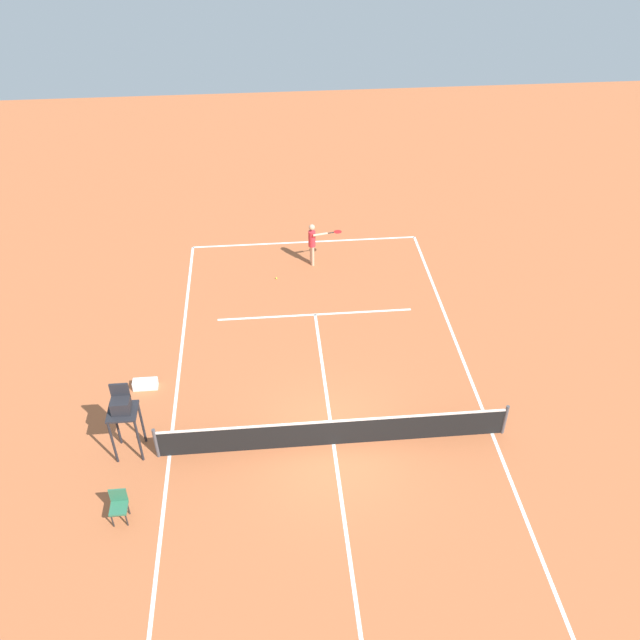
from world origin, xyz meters
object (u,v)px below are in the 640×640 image
(umpire_chair, at_px, (122,410))
(equipment_bag, at_px, (145,384))
(tennis_ball, at_px, (276,278))
(player_serving, at_px, (313,241))
(courtside_chair_near, at_px, (119,504))

(umpire_chair, bearing_deg, equipment_bag, -92.02)
(tennis_ball, bearing_deg, player_serving, -147.67)
(player_serving, bearing_deg, umpire_chair, -43.98)
(umpire_chair, xyz_separation_m, equipment_bag, (-0.09, -2.61, -1.46))
(umpire_chair, relative_size, equipment_bag, 3.17)
(tennis_ball, xyz_separation_m, umpire_chair, (4.43, 8.35, 1.57))
(player_serving, distance_m, equipment_bag, 8.95)
(tennis_ball, distance_m, equipment_bag, 7.20)
(tennis_ball, bearing_deg, courtside_chair_near, 67.56)
(tennis_ball, relative_size, equipment_bag, 0.09)
(courtside_chair_near, bearing_deg, player_serving, -117.01)
(tennis_ball, bearing_deg, umpire_chair, 62.07)
(courtside_chair_near, height_order, equipment_bag, courtside_chair_near)
(umpire_chair, bearing_deg, courtside_chair_near, 90.95)
(tennis_ball, distance_m, umpire_chair, 9.58)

